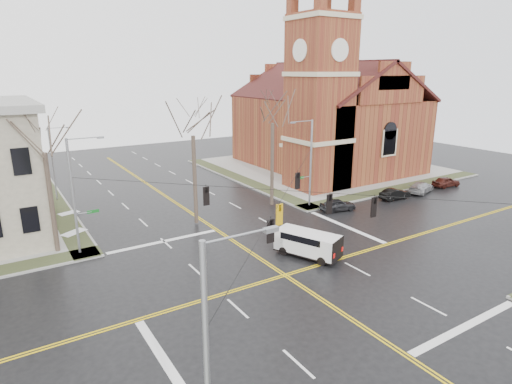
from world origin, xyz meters
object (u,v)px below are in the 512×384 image
signal_pole_ne (309,161)px  parked_car_a (338,205)px  church (325,110)px  parked_car_d (446,182)px  tree_nw_near (193,130)px  parked_car_b (395,194)px  streetlight_north_b (34,137)px  tree_ne (273,117)px  cargo_van (305,242)px  signal_pole_nw (75,193)px  streetlight_north_a (54,161)px  signal_pole_sw (212,363)px  tree_nw_far (44,146)px  parked_car_c (421,187)px

signal_pole_ne → parked_car_a: (1.73, -2.66, -4.32)m
church → parked_car_a: church is taller
parked_car_d → tree_nw_near: 33.11m
signal_pole_ne → parked_car_b: signal_pole_ne is taller
streetlight_north_b → tree_ne: size_ratio=0.62×
signal_pole_ne → cargo_van: 13.08m
parked_car_a → streetlight_north_b: bearing=44.0°
signal_pole_nw → tree_ne: bearing=6.8°
parked_car_d → signal_pole_nw: bearing=92.0°
streetlight_north_b → parked_car_a: size_ratio=2.15×
church → parked_car_a: bearing=-126.3°
church → parked_car_d: 18.87m
signal_pole_nw → parked_car_d: signal_pole_nw is taller
cargo_van → tree_ne: bearing=43.8°
parked_car_d → streetlight_north_a: bearing=70.9°
signal_pole_ne → parked_car_a: bearing=-57.1°
tree_nw_near → signal_pole_ne: bearing=-6.5°
tree_nw_near → streetlight_north_a: bearing=122.8°
signal_pole_ne → signal_pole_sw: same height
church → parked_car_a: (-11.72, -15.95, -7.80)m
church → tree_nw_near: bearing=-155.1°
church → signal_pole_sw: (-36.09, -36.28, -3.48)m
streetlight_north_a → parked_car_b: bearing=-31.5°
parked_car_a → parked_car_d: size_ratio=0.99×
signal_pole_nw → streetlight_north_a: signal_pole_nw is taller
signal_pole_sw → parked_car_d: 47.03m
signal_pole_nw → signal_pole_sw: 23.00m
church → parked_car_b: church is taller
signal_pole_ne → tree_nw_far: size_ratio=0.76×
streetlight_north_a → tree_nw_near: (9.76, -15.11, 4.39)m
parked_car_d → parked_car_a: bearing=95.4°
parked_car_b → tree_nw_far: size_ratio=0.31×
parked_car_b → parked_car_d: size_ratio=0.99×
signal_pole_ne → parked_car_a: 5.36m
church → signal_pole_nw: bearing=-159.8°
signal_pole_nw → tree_nw_far: bearing=139.8°
streetlight_north_b → cargo_van: size_ratio=1.48×
parked_car_b → cargo_van: bearing=112.9°
streetlight_north_a → parked_car_b: (31.92, -19.52, -3.86)m
signal_pole_sw → streetlight_north_b: bearing=89.4°
streetlight_north_b → cargo_van: (13.94, -46.09, -3.33)m
signal_pole_sw → tree_nw_far: (-1.58, 24.34, 3.57)m
church → signal_pole_ne: church is taller
streetlight_north_b → parked_car_c: (36.74, -39.28, -3.83)m
streetlight_north_b → tree_nw_far: 35.47m
streetlight_north_b → parked_car_a: bearing=-58.8°
parked_car_b → tree_ne: bearing=70.4°
streetlight_north_a → parked_car_d: size_ratio=2.13×
streetlight_north_a → tree_nw_near: size_ratio=0.65×
signal_pole_ne → cargo_van: bearing=-130.0°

